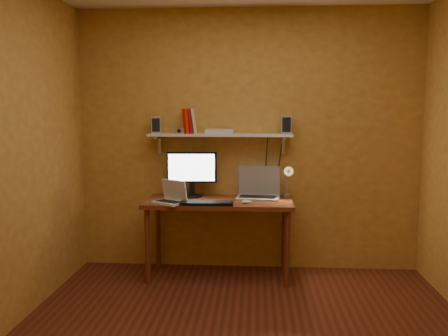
# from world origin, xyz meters

# --- Properties ---
(room) EXTENTS (3.44, 3.24, 2.64)m
(room) POSITION_xyz_m (0.00, 0.00, 1.30)
(room) COLOR #602718
(room) RESTS_ON ground
(desk) EXTENTS (1.40, 0.60, 0.75)m
(desk) POSITION_xyz_m (-0.27, 1.28, 0.66)
(desk) COLOR brown
(desk) RESTS_ON ground
(wall_shelf) EXTENTS (1.40, 0.25, 0.21)m
(wall_shelf) POSITION_xyz_m (-0.27, 1.47, 1.36)
(wall_shelf) COLOR silver
(wall_shelf) RESTS_ON room
(monitor) EXTENTS (0.49, 0.22, 0.44)m
(monitor) POSITION_xyz_m (-0.55, 1.45, 1.00)
(monitor) COLOR black
(monitor) RESTS_ON desk
(laptop) EXTENTS (0.44, 0.33, 0.31)m
(laptop) POSITION_xyz_m (0.10, 1.44, 0.83)
(laptop) COLOR gray
(laptop) RESTS_ON desk
(netbook) EXTENTS (0.34, 0.32, 0.21)m
(netbook) POSITION_xyz_m (-0.70, 1.12, 0.81)
(netbook) COLOR silver
(netbook) RESTS_ON desk
(keyboard) EXTENTS (0.48, 0.17, 0.03)m
(keyboard) POSITION_xyz_m (-0.36, 1.07, 0.76)
(keyboard) COLOR black
(keyboard) RESTS_ON desk
(mouse) EXTENTS (0.09, 0.06, 0.03)m
(mouse) POSITION_xyz_m (-0.01, 1.13, 0.77)
(mouse) COLOR silver
(mouse) RESTS_ON desk
(desk_lamp) EXTENTS (0.09, 0.23, 0.38)m
(desk_lamp) POSITION_xyz_m (0.39, 1.41, 0.96)
(desk_lamp) COLOR silver
(desk_lamp) RESTS_ON desk
(speaker_left) EXTENTS (0.11, 0.11, 0.17)m
(speaker_left) POSITION_xyz_m (-0.91, 1.48, 1.46)
(speaker_left) COLOR gray
(speaker_left) RESTS_ON wall_shelf
(speaker_right) EXTENTS (0.10, 0.10, 0.18)m
(speaker_right) POSITION_xyz_m (0.37, 1.48, 1.46)
(speaker_right) COLOR gray
(speaker_right) RESTS_ON wall_shelf
(books) EXTENTS (0.17, 0.18, 0.24)m
(books) POSITION_xyz_m (-0.58, 1.48, 1.50)
(books) COLOR #EC1B00
(books) RESTS_ON wall_shelf
(shelf_camera) EXTENTS (0.09, 0.04, 0.06)m
(shelf_camera) POSITION_xyz_m (-0.67, 1.42, 1.40)
(shelf_camera) COLOR silver
(shelf_camera) RESTS_ON wall_shelf
(router) EXTENTS (0.27, 0.18, 0.04)m
(router) POSITION_xyz_m (-0.28, 1.47, 1.40)
(router) COLOR silver
(router) RESTS_ON wall_shelf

